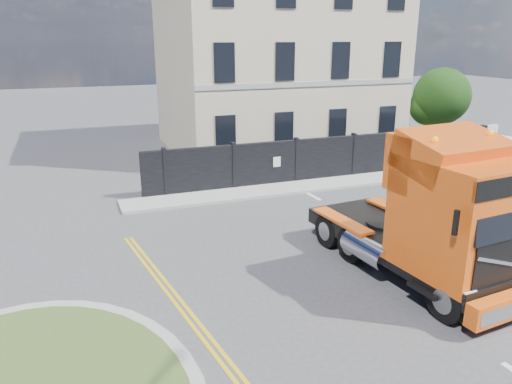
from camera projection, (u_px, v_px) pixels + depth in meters
name	position (u px, v px, depth m)	size (l,w,h in m)	color
ground	(302.00, 283.00, 13.68)	(120.00, 120.00, 0.00)	#424244
hoarding_fence	(345.00, 157.00, 23.63)	(18.80, 0.25, 2.00)	black
georgian_building	(274.00, 49.00, 28.70)	(12.30, 10.30, 12.80)	beige
tree	(439.00, 99.00, 28.43)	(3.20, 3.20, 4.80)	#382619
pavement_far	(343.00, 182.00, 22.92)	(20.00, 1.60, 0.12)	#989893
truck	(441.00, 221.00, 13.06)	(3.21, 7.12, 4.14)	black
flatbed_pickup	(483.00, 153.00, 24.18)	(3.10, 4.97, 1.91)	slate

